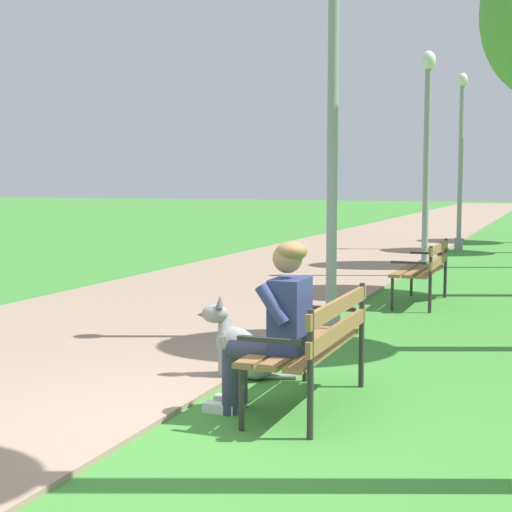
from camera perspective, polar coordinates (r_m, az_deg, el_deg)
ground_plane at (r=5.31m, az=-5.17°, el=-12.78°), size 120.00×120.00×0.00m
paved_path at (r=28.93m, az=12.10°, el=2.14°), size 4.29×60.00×0.04m
park_bench_near at (r=5.75m, az=4.33°, el=-6.08°), size 0.55×1.50×0.85m
park_bench_mid at (r=10.77m, az=12.25°, el=-0.76°), size 0.55×1.50×0.85m
person_seated_on_near_bench at (r=5.52m, az=1.42°, el=-4.78°), size 0.74×0.49×1.25m
dog_grey at (r=6.58m, az=-0.95°, el=-6.83°), size 0.80×0.43×0.71m
lamp_post_near at (r=8.09m, az=5.61°, el=7.87°), size 0.24×0.24×3.86m
lamp_post_mid at (r=13.64m, az=12.36°, el=6.76°), size 0.24×0.24×3.84m
lamp_post_far at (r=19.23m, az=14.74°, el=6.84°), size 0.24×0.24×4.19m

